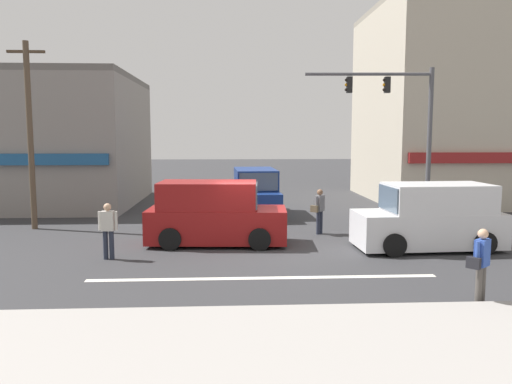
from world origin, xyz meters
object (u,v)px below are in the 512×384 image
traffic_light_mast (405,121)px  pedestrian_far_side (319,209)px  utility_pole_near_left (30,133)px  van_waiting_far (256,193)px  van_crossing_center (431,218)px  van_crossing_rightbound (214,215)px  utility_pole_far_right (411,125)px  pedestrian_foreground_with_bag (481,262)px  pedestrian_mid_crossing (108,228)px

traffic_light_mast → pedestrian_far_side: size_ratio=3.71×
utility_pole_near_left → van_waiting_far: bearing=18.5°
van_waiting_far → van_crossing_center: 8.89m
utility_pole_near_left → van_crossing_rightbound: (7.13, -3.13, -2.73)m
utility_pole_far_right → pedestrian_foreground_with_bag: 16.56m
utility_pole_far_right → van_crossing_center: size_ratio=1.73×
utility_pole_far_right → pedestrian_far_side: size_ratio=4.83×
utility_pole_near_left → van_crossing_center: size_ratio=1.54×
traffic_light_mast → pedestrian_foreground_with_bag: 9.44m
traffic_light_mast → pedestrian_foreground_with_bag: size_ratio=3.71×
van_crossing_center → utility_pole_near_left: bearing=163.3°
utility_pole_far_right → traffic_light_mast: utility_pole_far_right is taller
van_crossing_rightbound → pedestrian_mid_crossing: bearing=-147.9°
utility_pole_far_right → pedestrian_mid_crossing: utility_pole_far_right is taller
van_crossing_rightbound → van_crossing_center: bearing=-9.0°
pedestrian_mid_crossing → traffic_light_mast: bearing=22.7°
van_crossing_center → pedestrian_mid_crossing: 10.04m
utility_pole_near_left → traffic_light_mast: 14.38m
van_crossing_center → pedestrian_far_side: bearing=140.0°
utility_pole_far_right → van_waiting_far: size_ratio=1.73×
traffic_light_mast → van_crossing_center: 4.72m
traffic_light_mast → van_crossing_rightbound: 8.24m
traffic_light_mast → van_crossing_rightbound: traffic_light_mast is taller
pedestrian_foreground_with_bag → pedestrian_mid_crossing: size_ratio=1.00×
utility_pole_far_right → pedestrian_mid_crossing: (-13.05, -11.24, -3.23)m
traffic_light_mast → van_waiting_far: 7.36m
utility_pole_near_left → van_crossing_rightbound: bearing=-23.7°
van_crossing_rightbound → pedestrian_mid_crossing: 3.61m
traffic_light_mast → van_waiting_far: size_ratio=1.33×
utility_pole_far_right → pedestrian_far_side: bearing=-128.4°
traffic_light_mast → pedestrian_far_side: (-3.40, -0.86, -3.22)m
van_crossing_center → van_crossing_rightbound: bearing=171.0°
pedestrian_mid_crossing → van_crossing_rightbound: bearing=32.1°
van_crossing_center → pedestrian_foreground_with_bag: (-1.05, -5.29, -0.05)m
pedestrian_foreground_with_bag → pedestrian_far_side: 8.18m
pedestrian_mid_crossing → pedestrian_far_side: 7.69m
utility_pole_near_left → van_waiting_far: size_ratio=1.54×
van_crossing_center → pedestrian_far_side: van_crossing_center is taller
utility_pole_near_left → van_crossing_rightbound: 8.25m
pedestrian_far_side → pedestrian_foreground_with_bag: bearing=-75.3°
van_crossing_center → pedestrian_mid_crossing: bearing=-175.4°
utility_pole_near_left → utility_pole_far_right: size_ratio=0.89×
pedestrian_foreground_with_bag → pedestrian_far_side: (-2.07, 7.91, 0.00)m
utility_pole_near_left → utility_pole_far_right: bearing=19.9°
pedestrian_far_side → traffic_light_mast: bearing=14.2°
utility_pole_near_left → pedestrian_far_side: 11.42m
van_crossing_center → van_crossing_rightbound: same height
van_crossing_center → pedestrian_foreground_with_bag: 5.39m
van_crossing_center → van_crossing_rightbound: size_ratio=0.99×
van_crossing_rightbound → utility_pole_near_left: bearing=156.3°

